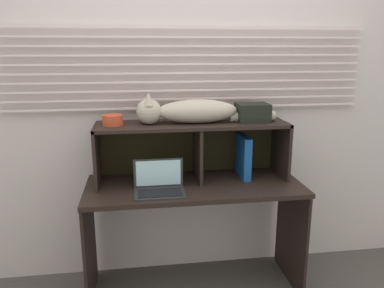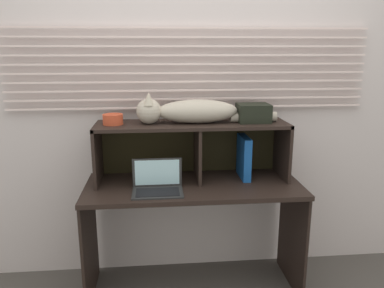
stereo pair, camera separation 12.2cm
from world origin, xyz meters
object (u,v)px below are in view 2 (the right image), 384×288
(laptop, at_px, (157,185))
(small_basket, at_px, (113,119))
(storage_box, at_px, (253,113))
(binder_upright, at_px, (244,157))
(cat, at_px, (190,111))
(book_stack, at_px, (147,178))

(laptop, xyz_separation_m, small_basket, (-0.28, 0.21, 0.38))
(laptop, distance_m, storage_box, 0.79)
(binder_upright, bearing_deg, small_basket, 180.00)
(laptop, bearing_deg, cat, 44.41)
(laptop, bearing_deg, binder_upright, 20.00)
(cat, relative_size, binder_upright, 3.22)
(cat, relative_size, small_basket, 7.17)
(binder_upright, distance_m, book_stack, 0.67)
(small_basket, height_order, storage_box, storage_box)
(storage_box, bearing_deg, small_basket, 180.00)
(laptop, xyz_separation_m, storage_box, (0.64, 0.21, 0.41))
(cat, bearing_deg, small_basket, -180.00)
(book_stack, bearing_deg, small_basket, -179.29)
(book_stack, bearing_deg, storage_box, -0.20)
(laptop, height_order, small_basket, small_basket)
(cat, height_order, storage_box, cat)
(laptop, relative_size, small_basket, 2.40)
(storage_box, bearing_deg, binder_upright, 180.00)
(cat, relative_size, storage_box, 4.39)
(cat, bearing_deg, book_stack, 179.50)
(laptop, bearing_deg, storage_box, 18.48)
(laptop, xyz_separation_m, book_stack, (-0.07, 0.22, -0.03))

